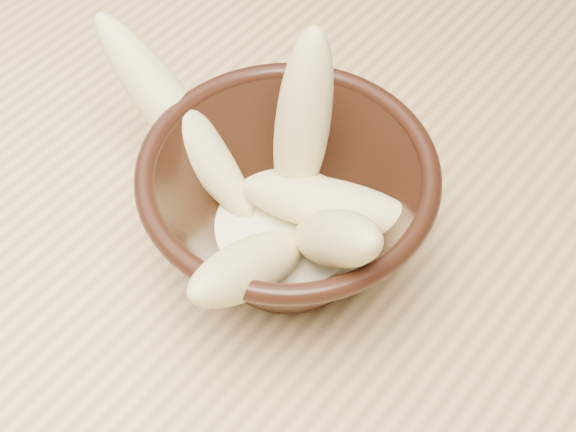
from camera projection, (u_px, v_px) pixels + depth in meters
name	position (u px, v px, depth m)	size (l,w,h in m)	color
table	(128.00, 196.00, 0.66)	(1.20, 0.80, 0.75)	#DFBE7A
bowl	(288.00, 208.00, 0.48)	(0.18, 0.18, 0.10)	black
milk_puddle	(288.00, 231.00, 0.50)	(0.10, 0.10, 0.01)	#FCF4CB
banana_upright	(303.00, 125.00, 0.47)	(0.03, 0.03, 0.13)	#E4CE86
banana_left	(175.00, 117.00, 0.50)	(0.03, 0.03, 0.16)	#E4CE86
banana_right	(334.00, 238.00, 0.43)	(0.03, 0.03, 0.13)	#E4CE86
banana_across	(326.00, 204.00, 0.48)	(0.03, 0.03, 0.11)	#E4CE86
banana_front	(252.00, 266.00, 0.44)	(0.03, 0.03, 0.12)	#E4CE86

